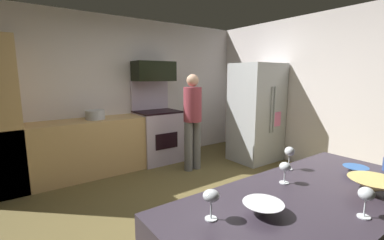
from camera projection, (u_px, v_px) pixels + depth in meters
name	position (u px, v px, depth m)	size (l,w,h in m)	color
ground_plane	(202.00, 212.00, 3.09)	(5.20, 4.80, 0.02)	brown
wall_back	(123.00, 92.00, 4.74)	(5.20, 0.12, 2.60)	silver
wall_right	(323.00, 93.00, 4.34)	(0.12, 4.80, 2.60)	silver
lower_cabinet_run	(79.00, 149.00, 4.07)	(2.40, 0.60, 0.90)	tan
oven_range	(158.00, 134.00, 4.86)	(0.76, 0.65, 1.49)	#C1B1C6
microwave	(154.00, 71.00, 4.73)	(0.74, 0.38, 0.35)	black
refrigerator	(256.00, 113.00, 4.87)	(0.86, 0.73, 1.81)	#B2B7B9
person_cook	(193.00, 117.00, 4.33)	(0.31, 0.30, 1.61)	slate
mixing_bowl_large	(355.00, 170.00, 1.86)	(0.17, 0.17, 0.04)	#3769B7
mixing_bowl_small	(374.00, 186.00, 1.55)	(0.28, 0.28, 0.08)	#EBC86D
mixing_bowl_prep	(263.00, 208.00, 1.30)	(0.21, 0.21, 0.06)	white
wine_glass_near	(289.00, 153.00, 1.91)	(0.07, 0.07, 0.17)	silver
wine_glass_mid	(366.00, 195.00, 1.26)	(0.07, 0.07, 0.15)	silver
wine_glass_far	(285.00, 168.00, 1.67)	(0.07, 0.07, 0.14)	silver
wine_glass_extra	(211.00, 197.00, 1.24)	(0.08, 0.08, 0.15)	silver
stock_pot	(95.00, 115.00, 4.15)	(0.30, 0.30, 0.15)	#B4B8BF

